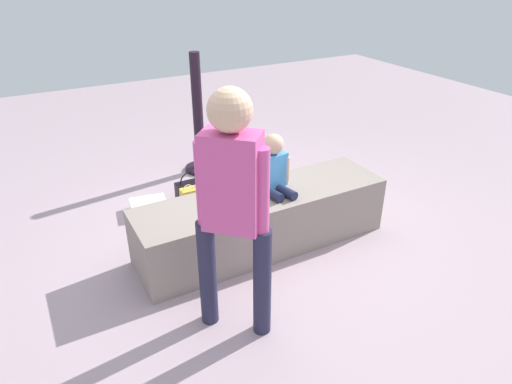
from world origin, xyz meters
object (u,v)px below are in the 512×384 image
cake_box_white (149,206)px  handbag_black_leather (192,189)px  adult_standing (232,197)px  cake_plate (234,195)px  gift_bag (194,202)px  water_bottle_near_gift (297,194)px  party_cup_red (217,180)px  child_seated (274,167)px

cake_box_white → handbag_black_leather: size_ratio=1.04×
adult_standing → cake_plate: bearing=63.7°
gift_bag → water_bottle_near_gift: size_ratio=1.68×
water_bottle_near_gift → party_cup_red: size_ratio=1.98×
child_seated → cake_box_white: child_seated is taller
cake_plate → handbag_black_leather: bearing=89.3°
adult_standing → party_cup_red: (0.76, 1.97, -0.92)m
adult_standing → handbag_black_leather: 2.04m
child_seated → party_cup_red: (0.04, 1.23, -0.65)m
cake_plate → handbag_black_leather: cake_plate is taller
water_bottle_near_gift → cake_plate: bearing=-154.5°
water_bottle_near_gift → party_cup_red: bearing=125.4°
cake_box_white → cake_plate: bearing=-64.5°
gift_bag → cake_box_white: 0.47m
adult_standing → cake_box_white: (-0.06, 1.75, -0.92)m
water_bottle_near_gift → cake_box_white: bearing=158.8°
cake_plate → party_cup_red: bearing=72.6°
adult_standing → gift_bag: (0.30, 1.46, -0.82)m
cake_plate → handbag_black_leather: (0.01, 1.01, -0.41)m
gift_bag → water_bottle_near_gift: (0.99, -0.23, -0.06)m
adult_standing → handbag_black_leather: adult_standing is taller
water_bottle_near_gift → cake_box_white: size_ratio=0.61×
water_bottle_near_gift → gift_bag: bearing=166.8°
cake_plate → cake_box_white: size_ratio=0.67×
party_cup_red → gift_bag: bearing=-132.3°
party_cup_red → child_seated: bearing=-91.8°
gift_bag → handbag_black_leather: (0.11, 0.34, -0.05)m
water_bottle_near_gift → handbag_black_leather: handbag_black_leather is taller
cake_box_white → handbag_black_leather: handbag_black_leather is taller
cake_box_white → adult_standing: bearing=-88.0°
party_cup_red → adult_standing: bearing=-111.2°
gift_bag → handbag_black_leather: gift_bag is taller
gift_bag → handbag_black_leather: 0.37m
cake_plate → party_cup_red: size_ratio=2.18×
child_seated → cake_plate: bearing=170.7°
adult_standing → party_cup_red: size_ratio=15.60×
adult_standing → water_bottle_near_gift: bearing=43.5°
gift_bag → cake_plate: bearing=-81.6°
water_bottle_near_gift → handbag_black_leather: 1.06m
child_seated → adult_standing: bearing=-134.3°
child_seated → gift_bag: child_seated is taller
child_seated → handbag_black_leather: (-0.32, 1.06, -0.60)m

